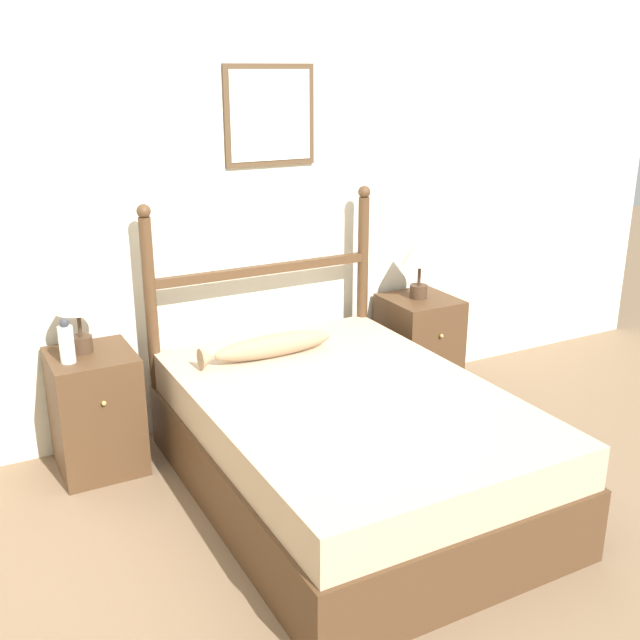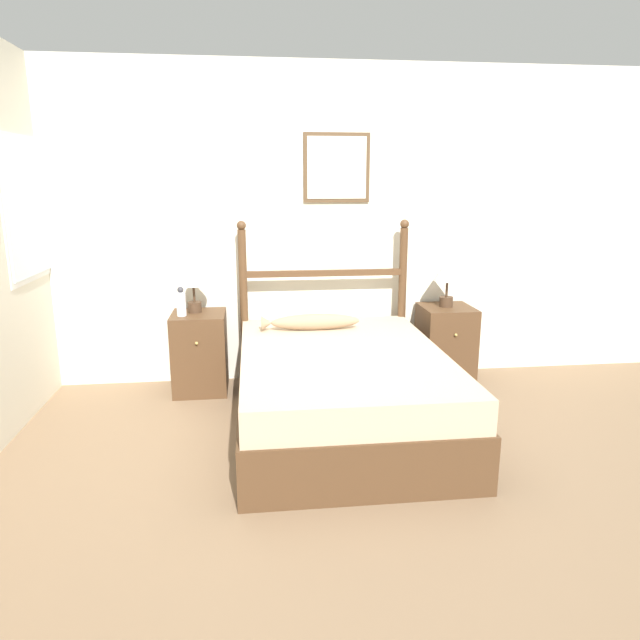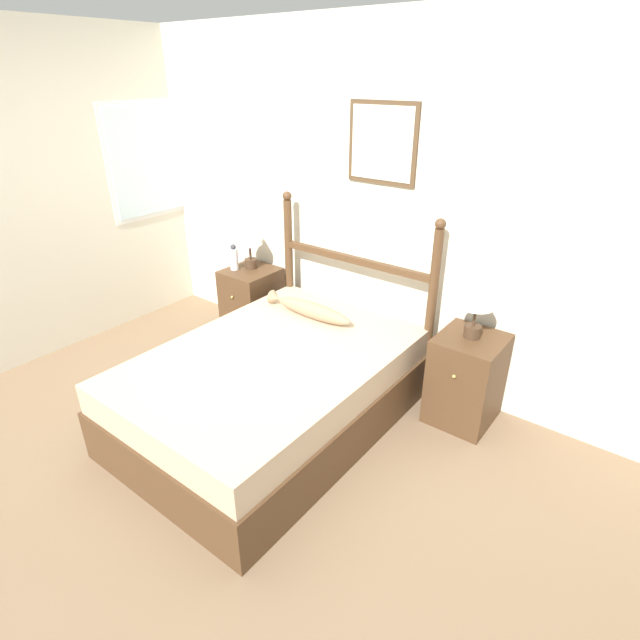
% 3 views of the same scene
% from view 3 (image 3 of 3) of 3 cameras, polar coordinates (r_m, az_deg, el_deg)
% --- Properties ---
extents(ground_plane, '(16.00, 16.00, 0.00)m').
position_cam_3_polar(ground_plane, '(3.29, -13.70, -16.01)').
color(ground_plane, '#7A6047').
extents(wall_back, '(6.40, 0.08, 2.55)m').
position_cam_3_polar(wall_back, '(3.83, 4.74, 12.84)').
color(wall_back, beige).
rests_on(wall_back, ground_plane).
extents(bed, '(1.37, 1.96, 0.54)m').
position_cam_3_polar(bed, '(3.40, -5.47, -7.88)').
color(bed, '#4C331E').
rests_on(bed, ground_plane).
extents(headboard, '(1.38, 0.07, 1.34)m').
position_cam_3_polar(headboard, '(3.83, 3.87, 4.25)').
color(headboard, '#4C331E').
rests_on(headboard, ground_plane).
extents(nightstand_left, '(0.41, 0.46, 0.63)m').
position_cam_3_polar(nightstand_left, '(4.51, -7.76, 1.92)').
color(nightstand_left, '#4C331E').
rests_on(nightstand_left, ground_plane).
extents(nightstand_right, '(0.41, 0.46, 0.63)m').
position_cam_3_polar(nightstand_right, '(3.53, 16.32, -6.49)').
color(nightstand_right, '#4C331E').
rests_on(nightstand_right, ground_plane).
extents(table_lamp_left, '(0.22, 0.22, 0.40)m').
position_cam_3_polar(table_lamp_left, '(4.35, -8.10, 9.39)').
color(table_lamp_left, '#422D1E').
rests_on(table_lamp_left, nightstand_left).
extents(table_lamp_right, '(0.22, 0.22, 0.40)m').
position_cam_3_polar(table_lamp_right, '(3.27, 17.58, 2.48)').
color(table_lamp_right, '#422D1E').
rests_on(table_lamp_right, nightstand_right).
extents(bottle, '(0.07, 0.07, 0.23)m').
position_cam_3_polar(bottle, '(4.39, -9.81, 6.98)').
color(bottle, white).
rests_on(bottle, nightstand_left).
extents(fish_pillow, '(0.74, 0.11, 0.12)m').
position_cam_3_polar(fish_pillow, '(3.70, -1.27, 1.25)').
color(fish_pillow, '#997A5B').
rests_on(fish_pillow, bed).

